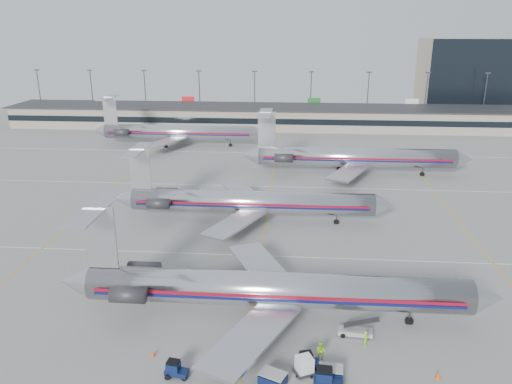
# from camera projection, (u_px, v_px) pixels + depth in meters

# --- Properties ---
(ground) EXTENTS (260.00, 260.00, 0.00)m
(ground) POSITION_uv_depth(u_px,v_px,m) (254.00, 294.00, 56.66)
(ground) COLOR gray
(ground) RESTS_ON ground
(apron_markings) EXTENTS (160.00, 0.15, 0.02)m
(apron_markings) POSITION_uv_depth(u_px,v_px,m) (260.00, 256.00, 66.11)
(apron_markings) COLOR silver
(apron_markings) RESTS_ON ground
(terminal) EXTENTS (162.00, 17.00, 6.25)m
(terminal) POSITION_uv_depth(u_px,v_px,m) (281.00, 117.00, 148.28)
(terminal) COLOR gray
(terminal) RESTS_ON ground
(light_mast_row) EXTENTS (163.60, 0.40, 15.28)m
(light_mast_row) POSITION_uv_depth(u_px,v_px,m) (283.00, 92.00, 159.81)
(light_mast_row) COLOR #38383D
(light_mast_row) RESTS_ON ground
(distant_building) EXTENTS (30.00, 20.00, 25.00)m
(distant_building) POSITION_uv_depth(u_px,v_px,m) (467.00, 77.00, 169.11)
(distant_building) COLOR tan
(distant_building) RESTS_ON ground
(jet_foreground) EXTENTS (45.52, 26.80, 11.92)m
(jet_foreground) POSITION_uv_depth(u_px,v_px,m) (267.00, 288.00, 51.00)
(jet_foreground) COLOR silver
(jet_foreground) RESTS_ON ground
(jet_second_row) EXTENTS (43.49, 25.61, 11.38)m
(jet_second_row) POSITION_uv_depth(u_px,v_px,m) (246.00, 201.00, 76.67)
(jet_second_row) COLOR silver
(jet_second_row) RESTS_ON ground
(jet_third_row) EXTENTS (46.51, 28.61, 12.72)m
(jet_third_row) POSITION_uv_depth(u_px,v_px,m) (351.00, 157.00, 101.04)
(jet_third_row) COLOR silver
(jet_third_row) RESTS_ON ground
(jet_back_row) EXTENTS (44.56, 27.41, 12.19)m
(jet_back_row) POSITION_uv_depth(u_px,v_px,m) (175.00, 132.00, 125.60)
(jet_back_row) COLOR silver
(jet_back_row) RESTS_ON ground
(tug_left) EXTENTS (2.13, 1.31, 1.62)m
(tug_left) POSITION_uv_depth(u_px,v_px,m) (175.00, 370.00, 43.13)
(tug_left) COLOR #0A1639
(tug_left) RESTS_ON ground
(tug_center) EXTENTS (2.26, 1.52, 1.68)m
(tug_center) POSITION_uv_depth(u_px,v_px,m) (308.00, 362.00, 44.09)
(tug_center) COLOR #0A1639
(tug_center) RESTS_ON ground
(tug_right) EXTENTS (2.51, 1.39, 1.97)m
(tug_right) POSITION_uv_depth(u_px,v_px,m) (326.00, 380.00, 41.67)
(tug_right) COLOR #0A1639
(tug_right) RESTS_ON ground
(cart_inner) EXTENTS (2.60, 2.26, 1.24)m
(cart_inner) POSITION_uv_depth(u_px,v_px,m) (273.00, 379.00, 42.10)
(cart_inner) COLOR #0A1639
(cart_inner) RESTS_ON ground
(cart_outer) EXTENTS (2.20, 1.61, 1.18)m
(cart_outer) POSITION_uv_depth(u_px,v_px,m) (331.00, 373.00, 42.87)
(cart_outer) COLOR #0A1639
(cart_outer) RESTS_ON ground
(uld_container) EXTENTS (2.03, 1.90, 1.70)m
(uld_container) POSITION_uv_depth(u_px,v_px,m) (304.00, 366.00, 43.44)
(uld_container) COLOR #2D2D30
(uld_container) RESTS_ON ground
(belt_loader) EXTENTS (4.01, 1.52, 2.09)m
(belt_loader) POSITION_uv_depth(u_px,v_px,m) (356.00, 330.00, 48.96)
(belt_loader) COLOR #979797
(belt_loader) RESTS_ON ground
(ramp_worker_near) EXTENTS (0.63, 0.72, 1.67)m
(ramp_worker_near) POSITION_uv_depth(u_px,v_px,m) (366.00, 339.00, 47.16)
(ramp_worker_near) COLOR #90ED16
(ramp_worker_near) RESTS_ON ground
(ramp_worker_far) EXTENTS (1.02, 0.89, 1.76)m
(ramp_worker_far) POSITION_uv_depth(u_px,v_px,m) (321.00, 351.00, 45.31)
(ramp_worker_far) COLOR #97EA16
(ramp_worker_far) RESTS_ON ground
(cone_right) EXTENTS (0.61, 0.61, 0.64)m
(cone_right) POSITION_uv_depth(u_px,v_px,m) (438.00, 375.00, 43.04)
(cone_right) COLOR #F24A08
(cone_right) RESTS_ON ground
(cone_left) EXTENTS (0.51, 0.51, 0.57)m
(cone_left) POSITION_uv_depth(u_px,v_px,m) (153.00, 354.00, 45.94)
(cone_left) COLOR #F24A08
(cone_left) RESTS_ON ground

